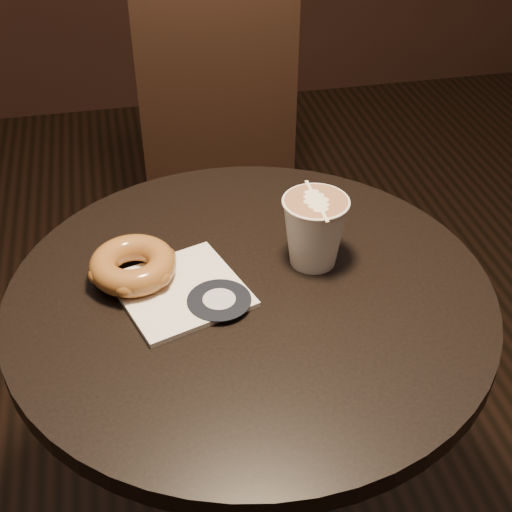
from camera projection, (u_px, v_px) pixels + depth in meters
name	position (u px, v px, depth m)	size (l,w,h in m)	color
cafe_table	(251.00, 385.00, 1.14)	(0.70, 0.70, 0.75)	black
chair	(223.00, 170.00, 1.72)	(0.40, 0.40, 0.95)	black
pastry_bag	(181.00, 291.00, 1.01)	(0.17, 0.17, 0.01)	white
doughnut	(133.00, 265.00, 1.02)	(0.13, 0.13, 0.04)	brown
latte_cup	(314.00, 232.00, 1.04)	(0.10, 0.10, 0.11)	white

